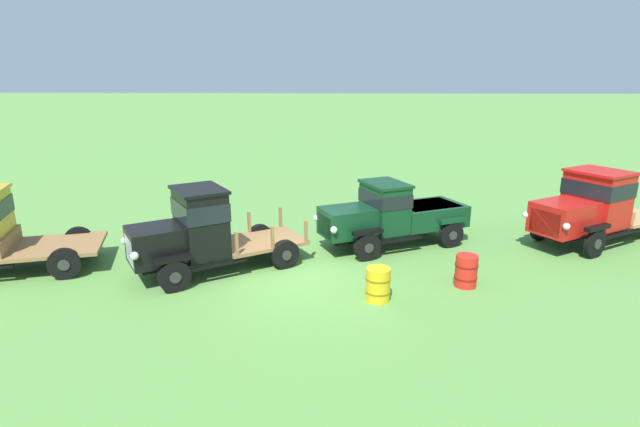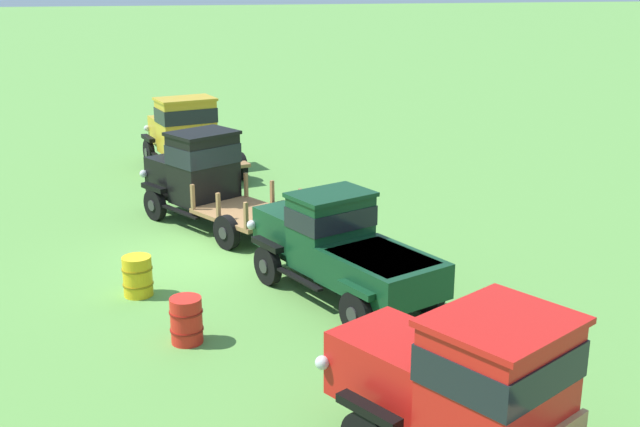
{
  "view_description": "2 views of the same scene",
  "coord_description": "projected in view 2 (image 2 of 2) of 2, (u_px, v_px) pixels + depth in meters",
  "views": [
    {
      "loc": [
        1.1,
        -12.21,
        5.18
      ],
      "look_at": [
        0.55,
        2.54,
        1.0
      ],
      "focal_mm": 28.0,
      "sensor_mm": 36.0,
      "label": 1
    },
    {
      "loc": [
        17.07,
        -0.56,
        6.21
      ],
      "look_at": [
        0.55,
        2.54,
        1.0
      ],
      "focal_mm": 45.0,
      "sensor_mm": 36.0,
      "label": 2
    }
  ],
  "objects": [
    {
      "name": "vintage_truck_far_side",
      "position": [
        478.0,
        393.0,
        9.78
      ],
      "size": [
        5.3,
        4.16,
        2.3
      ],
      "color": "black",
      "rests_on": "ground"
    },
    {
      "name": "oil_drum_beside_row",
      "position": [
        186.0,
        320.0,
        13.69
      ],
      "size": [
        0.58,
        0.58,
        0.82
      ],
      "color": "red",
      "rests_on": "ground"
    },
    {
      "name": "vintage_truck_second_in_line",
      "position": [
        202.0,
        176.0,
        20.04
      ],
      "size": [
        4.81,
        3.85,
        2.32
      ],
      "color": "black",
      "rests_on": "ground"
    },
    {
      "name": "vintage_truck_foreground_near",
      "position": [
        185.0,
        132.0,
        25.42
      ],
      "size": [
        5.25,
        3.23,
        2.27
      ],
      "color": "black",
      "rests_on": "ground"
    },
    {
      "name": "vintage_truck_midrow_center",
      "position": [
        339.0,
        246.0,
        15.51
      ],
      "size": [
        4.86,
        3.34,
        2.03
      ],
      "color": "black",
      "rests_on": "ground"
    },
    {
      "name": "oil_drum_near_fence",
      "position": [
        138.0,
        276.0,
        15.66
      ],
      "size": [
        0.6,
        0.6,
        0.8
      ],
      "color": "gold",
      "rests_on": "ground"
    },
    {
      "name": "ground_plane",
      "position": [
        204.0,
        255.0,
        17.96
      ],
      "size": [
        240.0,
        240.0,
        0.0
      ],
      "primitive_type": "plane",
      "color": "#5B9342"
    }
  ]
}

